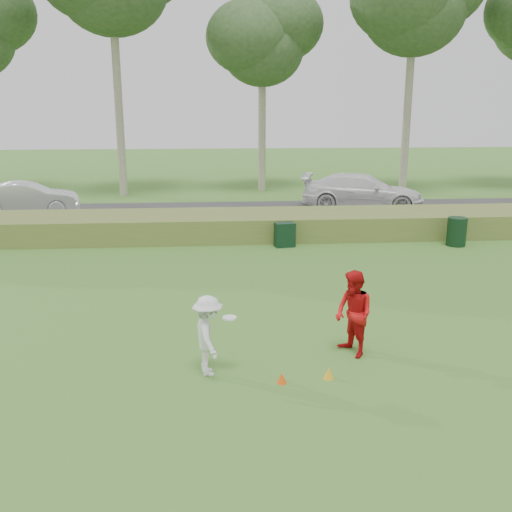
{
  "coord_description": "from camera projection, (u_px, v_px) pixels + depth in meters",
  "views": [
    {
      "loc": [
        -1.09,
        -9.64,
        4.9
      ],
      "look_at": [
        0.0,
        4.0,
        1.3
      ],
      "focal_mm": 40.0,
      "sensor_mm": 36.0,
      "label": 1
    }
  ],
  "objects": [
    {
      "name": "cone_yellow",
      "position": [
        329.0,
        373.0,
        10.56
      ],
      "size": [
        0.2,
        0.2,
        0.22
      ],
      "primitive_type": "cone",
      "color": "gold",
      "rests_on": "ground"
    },
    {
      "name": "car_mid",
      "position": [
        27.0,
        198.0,
        26.19
      ],
      "size": [
        4.75,
        2.38,
        1.5
      ],
      "primitive_type": "imported",
      "rotation": [
        0.0,
        0.0,
        1.75
      ],
      "color": "silver",
      "rests_on": "park_road"
    },
    {
      "name": "ground",
      "position": [
        273.0,
        378.0,
        10.62
      ],
      "size": [
        120.0,
        120.0,
        0.0
      ],
      "primitive_type": "plane",
      "color": "#366B23",
      "rests_on": "ground"
    },
    {
      "name": "player_red",
      "position": [
        354.0,
        314.0,
        11.4
      ],
      "size": [
        0.94,
        1.04,
        1.75
      ],
      "primitive_type": "imported",
      "rotation": [
        0.0,
        0.0,
        -1.18
      ],
      "color": "red",
      "rests_on": "ground"
    },
    {
      "name": "player_white",
      "position": [
        208.0,
        336.0,
        10.6
      ],
      "size": [
        0.9,
        1.08,
        1.54
      ],
      "rotation": [
        0.0,
        0.0,
        1.75
      ],
      "color": "silver",
      "rests_on": "ground"
    },
    {
      "name": "cone_orange",
      "position": [
        282.0,
        378.0,
        10.39
      ],
      "size": [
        0.18,
        0.18,
        0.2
      ],
      "primitive_type": "cone",
      "color": "#E74A0C",
      "rests_on": "ground"
    },
    {
      "name": "utility_cabinet",
      "position": [
        285.0,
        235.0,
        20.45
      ],
      "size": [
        0.76,
        0.55,
        0.87
      ],
      "primitive_type": "cube",
      "rotation": [
        0.0,
        0.0,
        0.17
      ],
      "color": "black",
      "rests_on": "ground"
    },
    {
      "name": "reed_strip",
      "position": [
        240.0,
        225.0,
        22.08
      ],
      "size": [
        80.0,
        3.0,
        0.9
      ],
      "primitive_type": "cube",
      "color": "#546A2A",
      "rests_on": "ground"
    },
    {
      "name": "park_road",
      "position": [
        234.0,
        212.0,
        27.0
      ],
      "size": [
        80.0,
        6.0,
        0.06
      ],
      "primitive_type": "cube",
      "color": "#2D2D2D",
      "rests_on": "ground"
    },
    {
      "name": "trash_bin",
      "position": [
        457.0,
        232.0,
        20.58
      ],
      "size": [
        0.82,
        0.82,
        1.03
      ],
      "primitive_type": "cylinder",
      "rotation": [
        0.0,
        0.0,
        -0.22
      ],
      "color": "black",
      "rests_on": "ground"
    },
    {
      "name": "tree_4",
      "position": [
        262.0,
        39.0,
        32.21
      ],
      "size": [
        6.24,
        6.24,
        11.5
      ],
      "color": "#9D9277",
      "rests_on": "ground"
    },
    {
      "name": "car_right",
      "position": [
        362.0,
        191.0,
        27.62
      ],
      "size": [
        6.24,
        3.8,
        1.69
      ],
      "primitive_type": "imported",
      "rotation": [
        0.0,
        0.0,
        1.31
      ],
      "color": "silver",
      "rests_on": "park_road"
    }
  ]
}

